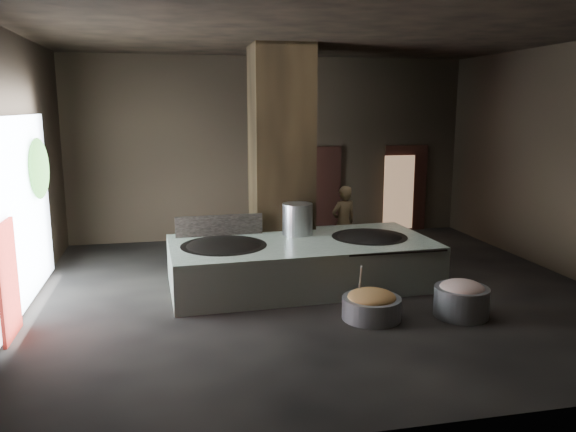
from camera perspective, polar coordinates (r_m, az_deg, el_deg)
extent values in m
cube|color=black|center=(10.33, 3.07, -7.82)|extent=(10.00, 9.00, 0.10)
cube|color=black|center=(9.86, 3.36, 18.39)|extent=(10.00, 9.00, 0.10)
cube|color=black|center=(14.25, -1.65, 6.87)|extent=(10.00, 0.10, 4.50)
cube|color=black|center=(5.62, 15.52, -0.01)|extent=(10.00, 0.10, 4.50)
cube|color=black|center=(9.80, -26.67, 3.80)|extent=(0.10, 9.00, 4.50)
cube|color=black|center=(12.18, 26.89, 4.97)|extent=(0.10, 9.00, 4.50)
cube|color=black|center=(11.60, -0.71, 5.92)|extent=(1.20, 1.20, 4.50)
cube|color=silver|center=(10.54, 1.37, -4.75)|extent=(4.91, 2.50, 0.84)
cube|color=black|center=(10.44, 1.38, -2.66)|extent=(4.72, 2.27, 0.03)
ellipsoid|color=black|center=(10.17, -6.53, -3.47)|extent=(1.52, 1.52, 0.42)
cylinder|color=black|center=(10.16, -6.54, -3.09)|extent=(1.55, 1.55, 0.05)
ellipsoid|color=black|center=(10.88, 8.25, -2.55)|extent=(1.42, 1.42, 0.40)
cylinder|color=black|center=(10.87, 8.26, -2.19)|extent=(1.45, 1.45, 0.05)
cylinder|color=#B5B8BE|center=(10.90, 0.97, -0.37)|extent=(0.59, 0.59, 0.63)
cube|color=black|center=(10.88, -6.99, -1.01)|extent=(1.68, 0.13, 0.42)
imported|color=brown|center=(12.22, 5.65, -0.71)|extent=(0.67, 0.53, 1.62)
cylinder|color=gray|center=(9.05, 8.47, -9.23)|extent=(1.10, 1.10, 0.34)
ellipsoid|color=olive|center=(8.99, 8.50, -8.16)|extent=(0.76, 0.76, 0.24)
cylinder|color=#B5B8BE|center=(9.01, 7.31, -6.74)|extent=(0.11, 0.37, 0.66)
cylinder|color=gray|center=(9.45, 17.19, -8.30)|extent=(1.07, 1.07, 0.47)
ellipsoid|color=tan|center=(9.39, 17.27, -7.07)|extent=(0.71, 0.71, 0.27)
cube|color=black|center=(14.55, 3.11, 2.39)|extent=(1.18, 0.08, 2.38)
cube|color=#8C6647|center=(14.72, 2.07, 2.30)|extent=(0.84, 0.04, 1.98)
cube|color=black|center=(15.35, 11.79, 2.62)|extent=(1.18, 0.08, 2.38)
cube|color=#8C6647|center=(15.18, 11.17, 2.36)|extent=(0.83, 0.04, 1.96)
cube|color=white|center=(10.06, -25.52, 0.30)|extent=(0.04, 4.20, 3.10)
cube|color=maroon|center=(8.98, -26.56, -5.91)|extent=(0.05, 0.90, 1.70)
ellipsoid|color=#194714|center=(11.02, -23.99, 4.43)|extent=(0.28, 1.10, 1.10)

